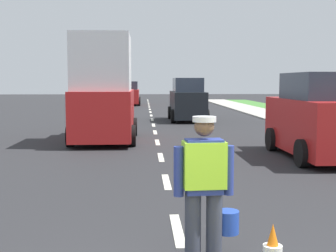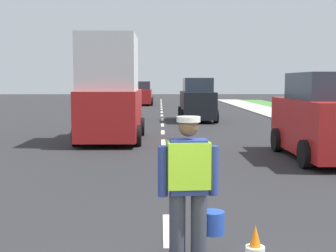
# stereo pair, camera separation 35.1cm
# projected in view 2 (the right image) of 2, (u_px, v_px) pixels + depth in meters

# --- Properties ---
(ground_plane) EXTENTS (96.00, 96.00, 0.00)m
(ground_plane) POSITION_uv_depth(u_px,v_px,m) (162.00, 119.00, 24.46)
(ground_plane) COLOR #28282B
(lane_center_line) EXTENTS (0.14, 46.40, 0.01)m
(lane_center_line) POSITION_uv_depth(u_px,v_px,m) (162.00, 114.00, 28.63)
(lane_center_line) COLOR silver
(lane_center_line) RESTS_ON ground
(road_worker) EXTENTS (0.76, 0.40, 1.67)m
(road_worker) POSITION_uv_depth(u_px,v_px,m) (190.00, 183.00, 4.97)
(road_worker) COLOR #383D4C
(road_worker) RESTS_ON ground
(delivery_truck) EXTENTS (2.16, 4.60, 3.54)m
(delivery_truck) POSITION_uv_depth(u_px,v_px,m) (111.00, 94.00, 15.38)
(delivery_truck) COLOR red
(delivery_truck) RESTS_ON ground
(car_parked_curbside) EXTENTS (1.87, 4.20, 2.27)m
(car_parked_curbside) POSITION_uv_depth(u_px,v_px,m) (322.00, 119.00, 11.88)
(car_parked_curbside) COLOR red
(car_parked_curbside) RESTS_ON ground
(car_outgoing_far) EXTENTS (1.87, 4.09, 2.22)m
(car_outgoing_far) POSITION_uv_depth(u_px,v_px,m) (197.00, 101.00, 23.42)
(car_outgoing_far) COLOR black
(car_outgoing_far) RESTS_ON ground
(car_oncoming_third) EXTENTS (1.98, 4.10, 2.04)m
(car_oncoming_third) POSITION_uv_depth(u_px,v_px,m) (141.00, 94.00, 39.11)
(car_oncoming_third) COLOR red
(car_oncoming_third) RESTS_ON ground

